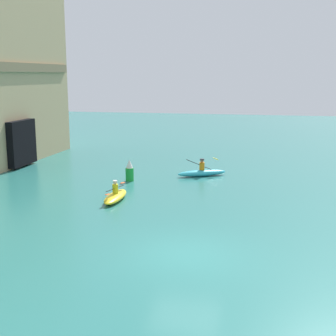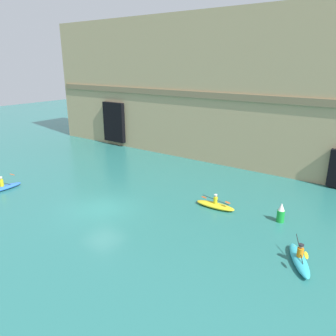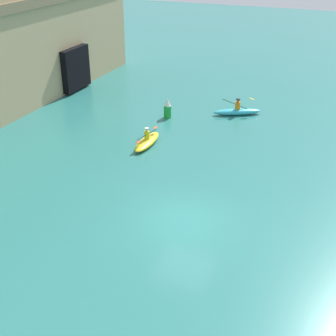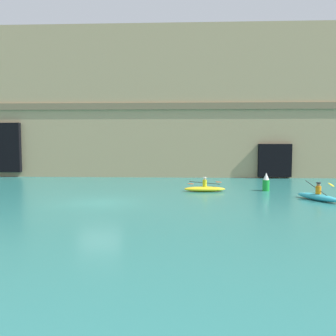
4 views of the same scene
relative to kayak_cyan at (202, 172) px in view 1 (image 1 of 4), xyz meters
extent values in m
plane|color=#28706B|center=(-12.95, -1.33, -0.24)|extent=(120.00, 120.00, 0.00)
cube|color=black|center=(0.32, 12.53, 1.42)|extent=(3.03, 0.70, 3.06)
ellipsoid|color=#33B2C6|center=(0.00, 0.00, -0.04)|extent=(2.09, 3.07, 0.40)
cylinder|color=orange|center=(0.00, 0.00, 0.39)|extent=(0.32, 0.32, 0.47)
sphere|color=#9E704C|center=(0.00, 0.00, 0.74)|extent=(0.22, 0.22, 0.22)
cylinder|color=#232328|center=(0.00, 0.00, 0.83)|extent=(0.27, 0.27, 0.06)
cylinder|color=black|center=(0.00, 0.00, 0.42)|extent=(1.01, 1.82, 0.92)
ellipsoid|color=yellow|center=(0.43, -0.80, 0.81)|extent=(0.36, 0.46, 0.22)
ellipsoid|color=yellow|center=(-0.43, 0.80, 0.02)|extent=(0.36, 0.46, 0.22)
ellipsoid|color=yellow|center=(-6.61, 3.41, -0.06)|extent=(2.89, 0.90, 0.36)
cylinder|color=gold|center=(-6.61, 3.41, 0.35)|extent=(0.29, 0.29, 0.46)
sphere|color=beige|center=(-6.61, 3.41, 0.67)|extent=(0.19, 0.19, 0.19)
cylinder|color=silver|center=(-6.61, 3.41, 0.75)|extent=(0.23, 0.23, 0.06)
cylinder|color=black|center=(-6.61, 3.41, 0.37)|extent=(2.16, 0.21, 0.20)
ellipsoid|color=#D84C19|center=(-5.65, 3.34, 0.45)|extent=(0.46, 0.22, 0.08)
ellipsoid|color=#D84C19|center=(-7.56, 3.49, 0.30)|extent=(0.46, 0.22, 0.08)
cylinder|color=green|center=(-2.25, 4.01, 0.15)|extent=(0.48, 0.48, 0.78)
cone|color=white|center=(-2.25, 4.01, 0.80)|extent=(0.41, 0.41, 0.51)
camera|label=1|loc=(-28.29, -4.11, 5.97)|focal=50.00mm
camera|label=2|loc=(3.00, -15.53, 9.53)|focal=35.00mm
camera|label=3|loc=(-28.34, -7.04, 10.69)|focal=50.00mm
camera|label=4|loc=(-7.96, -22.57, 3.50)|focal=40.00mm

